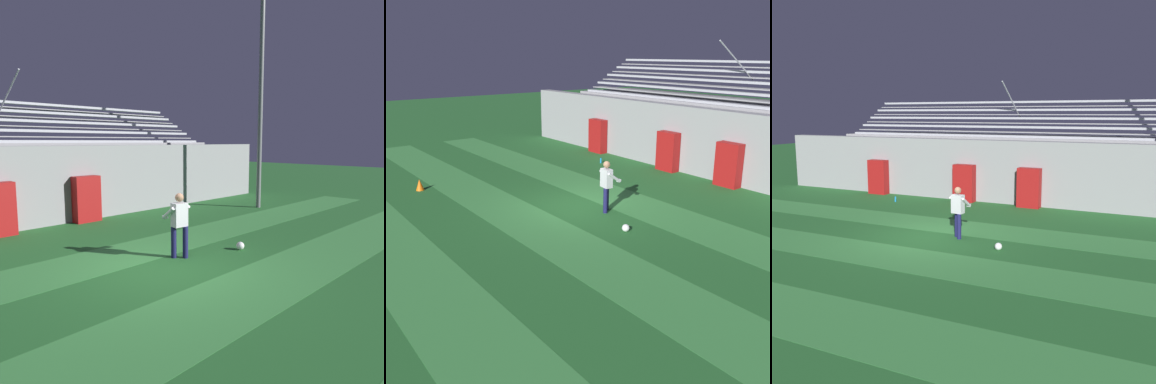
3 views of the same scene
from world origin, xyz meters
TOP-DOWN VIEW (x-y plane):
  - ground_plane at (0.00, 0.00)m, footprint 80.00×80.00m
  - turf_stripe_near at (0.00, -6.00)m, footprint 28.00×1.90m
  - turf_stripe_mid at (0.00, -2.19)m, footprint 28.00×1.90m
  - turf_stripe_far at (0.00, 1.62)m, footprint 28.00×1.90m
  - back_wall at (0.00, 6.50)m, footprint 24.00×0.60m
  - padding_pillar_gate_left at (-1.53, 5.95)m, footprint 0.98×0.44m
  - padding_pillar_gate_right at (1.53, 5.95)m, footprint 0.98×0.44m
  - padding_pillar_far_left at (-6.29, 5.95)m, footprint 0.98×0.44m
  - bleacher_stand at (-0.00, 8.84)m, footprint 18.00×4.05m
  - goalkeeper at (0.91, 0.37)m, footprint 0.62×0.61m
  - soccer_ball at (2.57, -0.33)m, footprint 0.22×0.22m
  - traffic_cone at (-5.10, -3.67)m, footprint 0.30×0.30m
  - water_bottle at (-4.34, 4.54)m, footprint 0.07×0.07m

SIDE VIEW (x-z plane):
  - ground_plane at x=0.00m, z-range 0.00..0.00m
  - turf_stripe_near at x=0.00m, z-range 0.00..0.01m
  - turf_stripe_mid at x=0.00m, z-range 0.00..0.01m
  - turf_stripe_far at x=0.00m, z-range 0.00..0.01m
  - soccer_ball at x=2.57m, z-range 0.00..0.22m
  - water_bottle at x=-4.34m, z-range 0.00..0.24m
  - traffic_cone at x=-5.10m, z-range 0.00..0.42m
  - padding_pillar_gate_left at x=-1.53m, z-range 0.00..1.70m
  - padding_pillar_gate_right at x=1.53m, z-range 0.00..1.70m
  - padding_pillar_far_left at x=-6.29m, z-range 0.00..1.70m
  - goalkeeper at x=0.91m, z-range 0.12..1.79m
  - back_wall at x=0.00m, z-range 0.00..2.80m
  - bleacher_stand at x=0.00m, z-range -1.21..4.22m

